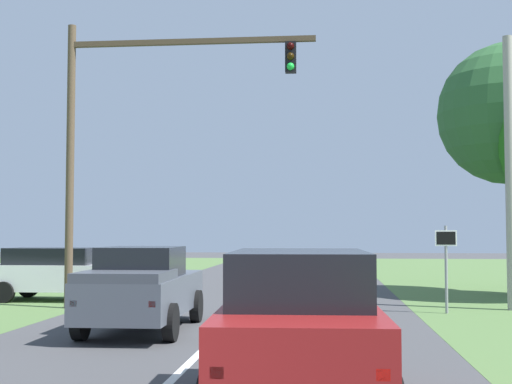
# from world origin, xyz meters

# --- Properties ---
(ground_plane) EXTENTS (120.00, 120.00, 0.00)m
(ground_plane) POSITION_xyz_m (0.00, 9.37, 0.00)
(ground_plane) COLOR #424244
(red_suv_near) EXTENTS (2.34, 4.52, 2.03)m
(red_suv_near) POSITION_xyz_m (2.03, 4.90, 1.05)
(red_suv_near) COLOR maroon
(red_suv_near) RESTS_ON ground_plane
(pickup_truck_lead) EXTENTS (2.21, 5.13, 1.93)m
(pickup_truck_lead) POSITION_xyz_m (-1.82, 11.53, 0.98)
(pickup_truck_lead) COLOR #4C515B
(pickup_truck_lead) RESTS_ON ground_plane
(traffic_light) EXTENTS (7.50, 0.40, 8.53)m
(traffic_light) POSITION_xyz_m (-3.44, 16.02, 5.58)
(traffic_light) COLOR brown
(traffic_light) RESTS_ON ground_plane
(keep_moving_sign) EXTENTS (0.60, 0.09, 2.44)m
(keep_moving_sign) POSITION_xyz_m (5.72, 15.74, 1.56)
(keep_moving_sign) COLOR gray
(keep_moving_sign) RESTS_ON ground_plane
(oak_tree_right) EXTENTS (5.18, 5.18, 9.16)m
(oak_tree_right) POSITION_xyz_m (9.08, 21.82, 6.55)
(oak_tree_right) COLOR #4C351E
(oak_tree_right) RESTS_ON ground_plane
(crossing_suv_far) EXTENTS (4.66, 2.20, 1.74)m
(crossing_suv_far) POSITION_xyz_m (-6.48, 18.25, 0.92)
(crossing_suv_far) COLOR silver
(crossing_suv_far) RESTS_ON ground_plane
(utility_pole_right) EXTENTS (0.28, 0.28, 8.05)m
(utility_pole_right) POSITION_xyz_m (7.76, 16.76, 4.02)
(utility_pole_right) COLOR #9E998E
(utility_pole_right) RESTS_ON ground_plane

